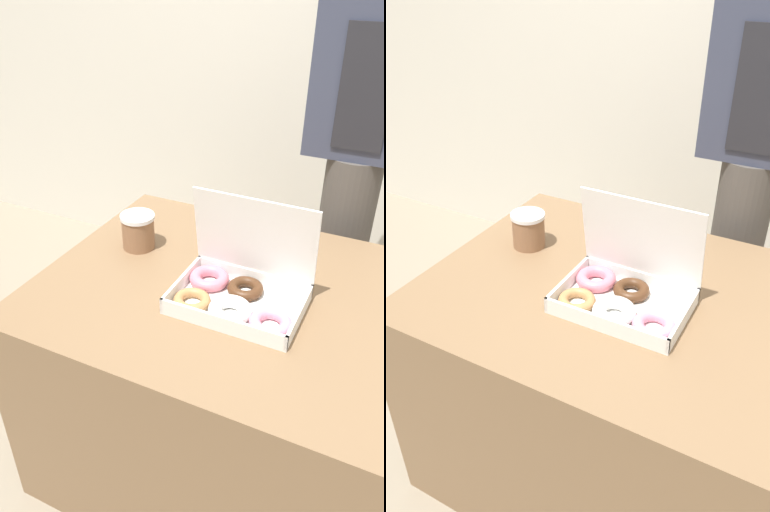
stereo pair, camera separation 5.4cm
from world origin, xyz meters
TOP-DOWN VIEW (x-y plane):
  - ground_plane at (0.00, 0.00)m, footprint 14.00×14.00m
  - wall_back at (0.00, 1.24)m, footprint 10.00×0.05m
  - table at (0.00, 0.00)m, footprint 1.07×0.85m
  - donut_box at (0.03, -0.06)m, footprint 0.35×0.25m
  - coffee_cup at (-0.35, 0.08)m, footprint 0.11×0.11m
  - person_customer at (0.19, 0.61)m, footprint 0.35×0.20m

SIDE VIEW (x-z plane):
  - ground_plane at x=0.00m, z-range 0.00..0.00m
  - table at x=0.00m, z-range 0.00..0.72m
  - donut_box at x=0.03m, z-range 0.62..0.90m
  - coffee_cup at x=-0.35m, z-range 0.72..0.83m
  - person_customer at x=0.19m, z-range 0.10..1.82m
  - wall_back at x=0.00m, z-range 0.00..2.60m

